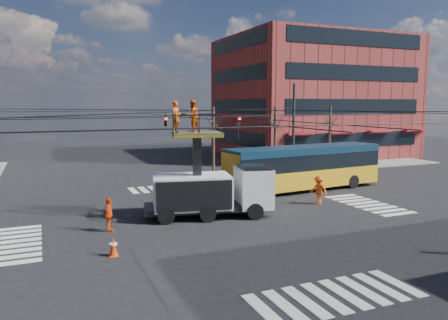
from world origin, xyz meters
TOP-DOWN VIEW (x-y plane):
  - ground at (0.00, 0.00)m, footprint 120.00×120.00m
  - sidewalk_ne at (21.00, 21.00)m, footprint 18.00×18.00m
  - crosswalks at (0.00, 0.00)m, footprint 22.40×22.40m
  - building_ne at (21.98, 23.98)m, footprint 20.06×16.06m
  - overhead_network at (-0.07, 0.40)m, footprint 24.24×24.24m
  - tree_a at (5.00, 13.50)m, footprint 2.00×2.00m
  - tree_b at (11.00, 13.50)m, footprint 2.00×2.00m
  - tree_c at (17.00, 13.50)m, footprint 2.00×2.00m
  - utility_truck at (-0.01, 1.10)m, footprint 7.32×3.78m
  - city_bus at (8.85, 5.43)m, footprint 12.52×3.84m
  - traffic_cone at (-6.08, -3.32)m, footprint 0.36×0.36m
  - worker_ground at (-5.71, 0.33)m, footprint 0.71×1.06m
  - flagger at (7.23, 1.25)m, footprint 1.14×1.36m

SIDE VIEW (x-z plane):
  - ground at x=0.00m, z-range 0.00..0.00m
  - crosswalks at x=0.00m, z-range 0.00..0.02m
  - sidewalk_ne at x=21.00m, z-range 0.00..0.12m
  - traffic_cone at x=-6.08m, z-range 0.00..0.78m
  - worker_ground at x=-5.71m, z-range 0.00..1.67m
  - flagger at x=7.23m, z-range 0.00..1.82m
  - city_bus at x=8.85m, z-range 0.13..3.33m
  - utility_truck at x=-0.01m, z-range -1.13..5.31m
  - overhead_network at x=-0.07m, z-range 0.29..8.29m
  - tree_a at x=5.00m, z-range 1.63..7.63m
  - tree_b at x=11.00m, z-range 1.63..7.63m
  - tree_c at x=17.00m, z-range 1.63..7.63m
  - building_ne at x=21.98m, z-range 0.00..14.00m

